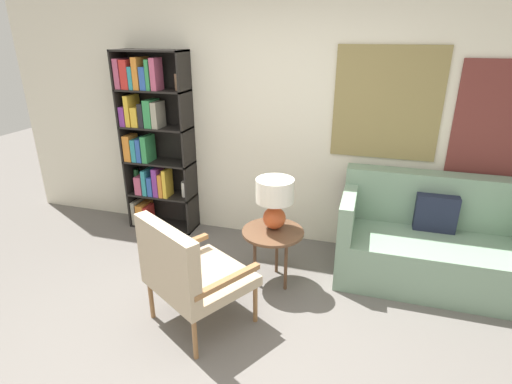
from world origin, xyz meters
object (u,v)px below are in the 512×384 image
Objects in this scene: bookshelf at (150,139)px; side_table at (273,236)px; table_lamp at (275,198)px; couch at (432,244)px; armchair at (187,270)px.

bookshelf is 1.84m from side_table.
bookshelf reaches higher than table_lamp.
table_lamp is (-1.37, -0.44, 0.46)m from couch.
couch is at bearing 17.83° from table_lamp.
couch is at bearing -4.71° from bookshelf.
side_table is at bearing -24.94° from bookshelf.
table_lamp reaches higher than couch.
couch reaches higher than side_table.
couch reaches higher than armchair.
side_table is at bearing -88.06° from table_lamp.
couch is (2.95, -0.24, -0.69)m from bookshelf.
couch is at bearing 19.75° from side_table.
side_table is 1.18× the size of table_lamp.
table_lamp reaches higher than side_table.
bookshelf reaches higher than armchair.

